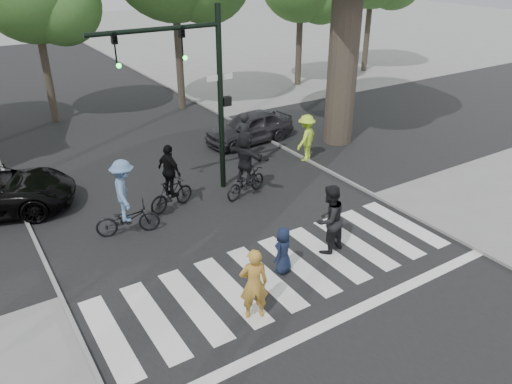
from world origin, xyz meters
The scene contains 16 objects.
ground centered at (0.00, 0.00, 0.00)m, with size 120.00×120.00×0.00m, color gray.
road_stem centered at (0.00, 5.00, 0.01)m, with size 10.00×70.00×0.01m, color black.
road_cross centered at (0.00, 8.00, 0.01)m, with size 70.00×10.00×0.01m, color black.
curb_left centered at (-5.05, 5.00, 0.05)m, with size 0.10×70.00×0.10m, color gray.
curb_right centered at (5.05, 5.00, 0.05)m, with size 0.10×70.00×0.10m, color gray.
crosswalk centered at (0.00, 0.66, 0.01)m, with size 10.00×3.85×0.01m.
traffic_signal centered at (0.35, 6.20, 3.90)m, with size 4.45×0.29×6.00m.
pedestrian_woman centered at (-1.53, -0.08, 0.88)m, with size 0.64×0.42×1.76m, color #C28C34.
pedestrian_child centered at (0.02, 0.98, 0.63)m, with size 0.62×0.40×1.26m, color #141C34.
pedestrian_adult centered at (1.61, 1.13, 0.98)m, with size 0.95×0.74×1.95m, color black.
cyclist_left centered at (-2.64, 4.91, 0.99)m, with size 1.91×1.31×2.29m.
cyclist_mid centered at (-0.95, 5.66, 0.88)m, with size 1.71×1.07×2.15m.
cyclist_right centered at (1.51, 5.22, 1.00)m, with size 1.88×1.74×2.25m.
car_grey centered at (4.30, 9.44, 0.66)m, with size 1.56×3.88×1.32m, color #343238.
bystander_hivis centered at (5.07, 6.58, 0.91)m, with size 1.17×0.67×1.82m, color #CFFF36.
bystander_dark centered at (3.10, 7.96, 0.93)m, with size 0.68×0.45×1.87m, color black.
Camera 1 is at (-6.26, -7.56, 7.49)m, focal length 35.00 mm.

